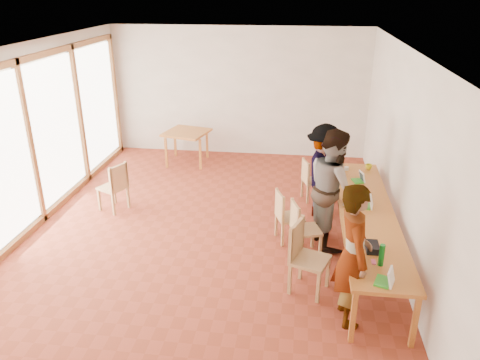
# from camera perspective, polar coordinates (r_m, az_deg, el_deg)

# --- Properties ---
(ground) EXTENTS (8.00, 8.00, 0.00)m
(ground) POSITION_cam_1_polar(r_m,az_deg,el_deg) (7.97, -3.93, -6.20)
(ground) COLOR maroon
(ground) RESTS_ON ground
(wall_back) EXTENTS (6.00, 0.10, 3.00)m
(wall_back) POSITION_cam_1_polar(r_m,az_deg,el_deg) (11.16, -0.15, 10.65)
(wall_back) COLOR beige
(wall_back) RESTS_ON ground
(wall_front) EXTENTS (6.00, 0.10, 3.00)m
(wall_front) POSITION_cam_1_polar(r_m,az_deg,el_deg) (3.95, -16.10, -14.99)
(wall_front) COLOR beige
(wall_front) RESTS_ON ground
(wall_right) EXTENTS (0.10, 8.00, 3.00)m
(wall_right) POSITION_cam_1_polar(r_m,az_deg,el_deg) (7.38, 19.26, 2.89)
(wall_right) COLOR beige
(wall_right) RESTS_ON ground
(window_wall) EXTENTS (0.10, 8.00, 3.00)m
(window_wall) POSITION_cam_1_polar(r_m,az_deg,el_deg) (8.45, -24.40, 4.55)
(window_wall) COLOR white
(window_wall) RESTS_ON ground
(ceiling) EXTENTS (6.00, 8.00, 0.04)m
(ceiling) POSITION_cam_1_polar(r_m,az_deg,el_deg) (7.02, -4.62, 15.90)
(ceiling) COLOR white
(ceiling) RESTS_ON wall_back
(communal_table) EXTENTS (0.80, 4.00, 0.75)m
(communal_table) POSITION_cam_1_polar(r_m,az_deg,el_deg) (7.20, 15.18, -4.05)
(communal_table) COLOR #BF702A
(communal_table) RESTS_ON ground
(side_table) EXTENTS (0.90, 0.90, 0.75)m
(side_table) POSITION_cam_1_polar(r_m,az_deg,el_deg) (10.78, -6.53, 5.49)
(side_table) COLOR #BF702A
(side_table) RESTS_ON ground
(chair_near) EXTENTS (0.60, 0.60, 0.53)m
(chair_near) POSITION_cam_1_polar(r_m,az_deg,el_deg) (6.31, 7.69, -8.39)
(chair_near) COLOR tan
(chair_near) RESTS_ON ground
(chair_mid) EXTENTS (0.51, 0.51, 0.47)m
(chair_mid) POSITION_cam_1_polar(r_m,az_deg,el_deg) (7.09, 7.39, -5.29)
(chair_mid) COLOR tan
(chair_mid) RESTS_ON ground
(chair_far) EXTENTS (0.51, 0.51, 0.45)m
(chair_far) POSITION_cam_1_polar(r_m,az_deg,el_deg) (7.47, 5.48, -3.82)
(chair_far) COLOR tan
(chair_far) RESTS_ON ground
(chair_empty) EXTENTS (0.48, 0.48, 0.43)m
(chair_empty) POSITION_cam_1_polar(r_m,az_deg,el_deg) (8.95, 8.47, 0.49)
(chair_empty) COLOR tan
(chair_empty) RESTS_ON ground
(chair_spare) EXTENTS (0.57, 0.57, 0.49)m
(chair_spare) POSITION_cam_1_polar(r_m,az_deg,el_deg) (8.69, -14.91, -0.27)
(chair_spare) COLOR tan
(chair_spare) RESTS_ON ground
(person_near) EXTENTS (0.53, 0.72, 1.82)m
(person_near) POSITION_cam_1_polar(r_m,az_deg,el_deg) (5.73, 13.60, -8.89)
(person_near) COLOR gray
(person_near) RESTS_ON ground
(person_mid) EXTENTS (0.90, 1.05, 1.89)m
(person_mid) POSITION_cam_1_polar(r_m,az_deg,el_deg) (7.35, 11.27, -0.99)
(person_mid) COLOR gray
(person_mid) RESTS_ON ground
(person_far) EXTENTS (0.81, 1.18, 1.68)m
(person_far) POSITION_cam_1_polar(r_m,az_deg,el_deg) (8.28, 10.06, 1.09)
(person_far) COLOR gray
(person_far) RESTS_ON ground
(laptop_near) EXTENTS (0.26, 0.27, 0.19)m
(laptop_near) POSITION_cam_1_polar(r_m,az_deg,el_deg) (5.60, 17.47, -11.49)
(laptop_near) COLOR green
(laptop_near) RESTS_ON communal_table
(laptop_mid) EXTENTS (0.23, 0.25, 0.19)m
(laptop_mid) POSITION_cam_1_polar(r_m,az_deg,el_deg) (7.29, 15.35, -2.83)
(laptop_mid) COLOR green
(laptop_mid) RESTS_ON communal_table
(laptop_far) EXTENTS (0.23, 0.25, 0.18)m
(laptop_far) POSITION_cam_1_polar(r_m,az_deg,el_deg) (8.19, 14.38, 0.15)
(laptop_far) COLOR green
(laptop_far) RESTS_ON communal_table
(yellow_mug) EXTENTS (0.13, 0.13, 0.09)m
(yellow_mug) POSITION_cam_1_polar(r_m,az_deg,el_deg) (8.78, 15.42, 1.58)
(yellow_mug) COLOR yellow
(yellow_mug) RESTS_ON communal_table
(green_bottle) EXTENTS (0.07, 0.07, 0.28)m
(green_bottle) POSITION_cam_1_polar(r_m,az_deg,el_deg) (5.86, 16.87, -8.75)
(green_bottle) COLOR #116D1F
(green_bottle) RESTS_ON communal_table
(clear_glass) EXTENTS (0.07, 0.07, 0.09)m
(clear_glass) POSITION_cam_1_polar(r_m,az_deg,el_deg) (7.27, 12.72, -2.71)
(clear_glass) COLOR silver
(clear_glass) RESTS_ON communal_table
(condiment_cup) EXTENTS (0.08, 0.08, 0.06)m
(condiment_cup) POSITION_cam_1_polar(r_m,az_deg,el_deg) (8.65, 12.84, 1.39)
(condiment_cup) COLOR white
(condiment_cup) RESTS_ON communal_table
(pink_phone) EXTENTS (0.05, 0.10, 0.01)m
(pink_phone) POSITION_cam_1_polar(r_m,az_deg,el_deg) (5.95, 15.97, -9.57)
(pink_phone) COLOR #CA4571
(pink_phone) RESTS_ON communal_table
(black_pouch) EXTENTS (0.16, 0.26, 0.09)m
(black_pouch) POSITION_cam_1_polar(r_m,az_deg,el_deg) (6.18, 15.82, -7.89)
(black_pouch) COLOR black
(black_pouch) RESTS_ON communal_table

